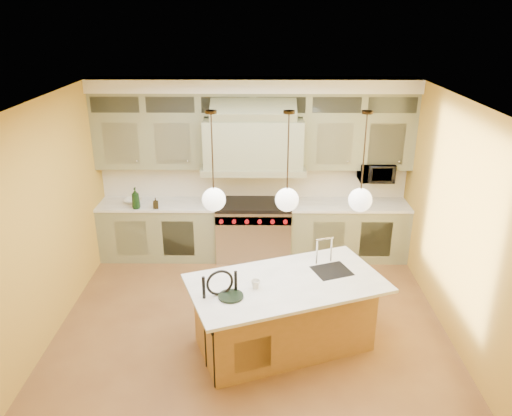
{
  "coord_description": "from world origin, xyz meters",
  "views": [
    {
      "loc": [
        0.11,
        -5.34,
        3.86
      ],
      "look_at": [
        0.05,
        0.7,
        1.44
      ],
      "focal_mm": 35.0,
      "sensor_mm": 36.0,
      "label": 1
    }
  ],
  "objects_px": {
    "range": "(254,229)",
    "kitchen_island": "(285,312)",
    "microwave": "(376,172)",
    "counter_stool": "(225,319)"
  },
  "relations": [
    {
      "from": "range",
      "to": "kitchen_island",
      "type": "bearing_deg",
      "value": -80.38
    },
    {
      "from": "kitchen_island",
      "to": "microwave",
      "type": "bearing_deg",
      "value": 37.7
    },
    {
      "from": "kitchen_island",
      "to": "microwave",
      "type": "relative_size",
      "value": 4.63
    },
    {
      "from": "kitchen_island",
      "to": "microwave",
      "type": "distance_m",
      "value": 3.1
    },
    {
      "from": "kitchen_island",
      "to": "counter_stool",
      "type": "distance_m",
      "value": 0.87
    },
    {
      "from": "range",
      "to": "kitchen_island",
      "type": "distance_m",
      "value": 2.43
    },
    {
      "from": "range",
      "to": "microwave",
      "type": "bearing_deg",
      "value": 3.12
    },
    {
      "from": "kitchen_island",
      "to": "counter_stool",
      "type": "height_order",
      "value": "kitchen_island"
    },
    {
      "from": "kitchen_island",
      "to": "counter_stool",
      "type": "xyz_separation_m",
      "value": [
        -0.68,
        -0.48,
        0.23
      ]
    },
    {
      "from": "range",
      "to": "microwave",
      "type": "relative_size",
      "value": 2.21
    }
  ]
}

